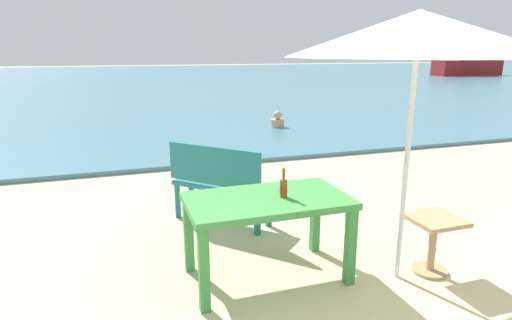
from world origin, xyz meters
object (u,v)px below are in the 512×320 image
(swimmer_person, at_px, (277,121))
(boat_ferry, at_px, (466,66))
(picnic_table_green, at_px, (267,209))
(bench_teal_center, at_px, (218,180))
(beer_bottle_amber, at_px, (284,187))
(side_table_wood, at_px, (433,237))
(patio_umbrella, at_px, (418,34))

(swimmer_person, bearing_deg, boat_ferry, 37.20)
(picnic_table_green, bearing_deg, swimmer_person, 67.98)
(boat_ferry, bearing_deg, bench_teal_center, -138.34)
(picnic_table_green, distance_m, swimmer_person, 7.40)
(picnic_table_green, xyz_separation_m, boat_ferry, (25.29, 23.95, 0.17))
(beer_bottle_amber, height_order, boat_ferry, boat_ferry)
(swimmer_person, bearing_deg, side_table_wood, -100.24)
(boat_ferry, bearing_deg, side_table_wood, -134.39)
(beer_bottle_amber, xyz_separation_m, bench_teal_center, (-0.25, 1.37, -0.31))
(beer_bottle_amber, xyz_separation_m, boat_ferry, (25.16, 23.98, -0.03))
(picnic_table_green, height_order, patio_umbrella, patio_umbrella)
(side_table_wood, bearing_deg, swimmer_person, 79.76)
(picnic_table_green, xyz_separation_m, beer_bottle_amber, (0.14, -0.04, 0.20))
(side_table_wood, relative_size, boat_ferry, 0.10)
(beer_bottle_amber, height_order, bench_teal_center, beer_bottle_amber)
(bench_teal_center, height_order, swimmer_person, bench_teal_center)
(patio_umbrella, bearing_deg, boat_ferry, 45.17)
(beer_bottle_amber, bearing_deg, swimmer_person, 69.07)
(beer_bottle_amber, distance_m, swimmer_person, 7.40)
(bench_teal_center, bearing_deg, swimmer_person, 62.36)
(beer_bottle_amber, distance_m, patio_umbrella, 1.64)
(beer_bottle_amber, bearing_deg, picnic_table_green, 165.23)
(side_table_wood, bearing_deg, patio_umbrella, 175.33)
(bench_teal_center, bearing_deg, boat_ferry, 41.66)
(picnic_table_green, bearing_deg, beer_bottle_amber, -14.77)
(side_table_wood, bearing_deg, beer_bottle_amber, 164.62)
(side_table_wood, bearing_deg, picnic_table_green, 164.68)
(side_table_wood, relative_size, swimmer_person, 1.32)
(bench_teal_center, distance_m, boat_ferry, 34.01)
(picnic_table_green, distance_m, patio_umbrella, 1.88)
(patio_umbrella, xyz_separation_m, swimmer_person, (1.65, 7.22, -1.88))
(beer_bottle_amber, xyz_separation_m, swimmer_person, (2.63, 6.88, -0.61))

